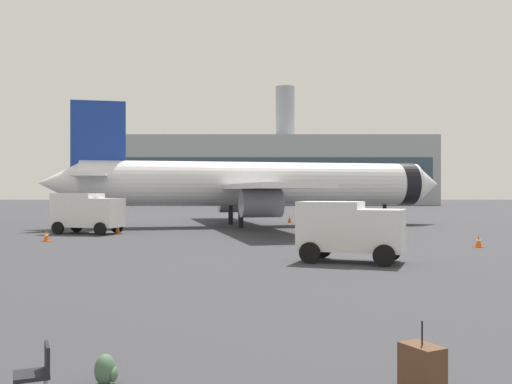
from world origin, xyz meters
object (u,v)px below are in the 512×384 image
at_px(service_truck, 84,211).
at_px(safety_cone_far, 287,219).
at_px(rolling_suitcase, 419,368).
at_px(cargo_van, 347,228).
at_px(traveller_backpack, 103,370).
at_px(airplane_at_gate, 253,184).
at_px(safety_cone_outer, 115,229).
at_px(safety_cone_near, 476,241).
at_px(gate_chair, 34,371).
at_px(safety_cone_mid, 43,236).

relative_size(service_truck, safety_cone_far, 6.90).
bearing_deg(safety_cone_far, rolling_suitcase, -90.94).
height_order(cargo_van, rolling_suitcase, cargo_van).
relative_size(safety_cone_far, traveller_backpack, 1.58).
xyz_separation_m(airplane_at_gate, safety_cone_outer, (-9.86, -9.08, -3.30)).
bearing_deg(traveller_backpack, safety_cone_outer, 103.43).
bearing_deg(traveller_backpack, safety_cone_near, 56.51).
distance_m(safety_cone_near, safety_cone_outer, 24.09).
xyz_separation_m(airplane_at_gate, cargo_van, (4.07, -25.32, -2.21)).
xyz_separation_m(cargo_van, gate_chair, (-7.12, -16.27, -0.95)).
bearing_deg(safety_cone_far, airplane_at_gate, -122.70).
xyz_separation_m(cargo_van, safety_cone_outer, (-13.93, 16.24, -1.09)).
distance_m(safety_cone_outer, traveller_backpack, 32.54).
height_order(safety_cone_mid, safety_cone_outer, safety_cone_outer).
xyz_separation_m(service_truck, safety_cone_mid, (-0.64, -6.15, -1.28)).
distance_m(safety_cone_mid, rolling_suitcase, 30.03).
xyz_separation_m(safety_cone_outer, gate_chair, (6.81, -32.51, 0.14)).
height_order(safety_cone_near, safety_cone_far, safety_cone_far).
height_order(service_truck, safety_cone_far, service_truck).
distance_m(cargo_van, safety_cone_far, 30.51).
bearing_deg(safety_cone_outer, service_truck, -179.51).
distance_m(rolling_suitcase, gate_chair, 5.62).
bearing_deg(airplane_at_gate, service_truck, -142.89).
distance_m(airplane_at_gate, safety_cone_outer, 13.81).
relative_size(safety_cone_mid, traveller_backpack, 1.36).
bearing_deg(safety_cone_far, gate_chair, -97.75).
bearing_deg(traveller_backpack, safety_cone_far, 83.02).
xyz_separation_m(rolling_suitcase, gate_chair, (-5.60, -0.44, 0.11)).
bearing_deg(safety_cone_mid, cargo_van, -31.03).
height_order(airplane_at_gate, safety_cone_outer, airplane_at_gate).
xyz_separation_m(safety_cone_mid, traveller_backpack, (10.36, -25.47, -0.09)).
bearing_deg(traveller_backpack, rolling_suitcase, -4.96).
bearing_deg(safety_cone_near, safety_cone_mid, 171.62).
bearing_deg(traveller_backpack, service_truck, 107.09).
bearing_deg(safety_cone_far, safety_cone_mid, -128.05).
bearing_deg(cargo_van, gate_chair, -113.64).
xyz_separation_m(cargo_van, safety_cone_far, (-0.76, 30.48, -1.08)).
bearing_deg(safety_cone_outer, rolling_suitcase, -68.85).
relative_size(safety_cone_outer, traveller_backpack, 1.51).
height_order(cargo_van, gate_chair, cargo_van).
relative_size(safety_cone_near, traveller_backpack, 1.38).
bearing_deg(safety_cone_mid, safety_cone_far, 51.95).
bearing_deg(safety_cone_outer, airplane_at_gate, 42.65).
xyz_separation_m(safety_cone_far, safety_cone_outer, (-13.17, -14.24, -0.02)).
height_order(cargo_van, traveller_backpack, cargo_van).
bearing_deg(safety_cone_near, airplane_at_gate, 122.68).
bearing_deg(service_truck, safety_cone_outer, 0.49).
bearing_deg(safety_cone_outer, traveller_backpack, -76.57).
xyz_separation_m(safety_cone_mid, rolling_suitcase, (15.21, -25.89, 0.07)).
relative_size(safety_cone_near, safety_cone_outer, 0.91).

